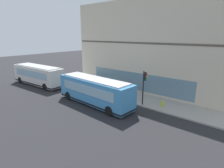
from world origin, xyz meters
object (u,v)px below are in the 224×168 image
at_px(city_bus_nearside, 95,91).
at_px(pedestrian_near_building_entrance, 128,90).
at_px(city_bus_far_down_street, 38,75).
at_px(traffic_light_near_corner, 144,82).
at_px(pedestrian_by_light_pole, 112,84).
at_px(newspaper_vending_box, 127,90).
at_px(fire_hydrant, 162,103).

distance_m(city_bus_nearside, pedestrian_near_building_entrance, 4.63).
relative_size(city_bus_far_down_street, traffic_light_near_corner, 2.66).
bearing_deg(city_bus_nearside, pedestrian_near_building_entrance, -22.08).
xyz_separation_m(pedestrian_by_light_pole, pedestrian_near_building_entrance, (-0.48, -3.22, -0.17)).
bearing_deg(newspaper_vending_box, pedestrian_by_light_pole, 105.48).
bearing_deg(pedestrian_by_light_pole, newspaper_vending_box, -74.52).
relative_size(traffic_light_near_corner, fire_hydrant, 5.18).
bearing_deg(traffic_light_near_corner, city_bus_far_down_street, 99.53).
bearing_deg(pedestrian_by_light_pole, pedestrian_near_building_entrance, -98.45).
bearing_deg(city_bus_far_down_street, city_bus_nearside, -90.82).
distance_m(fire_hydrant, pedestrian_near_building_entrance, 4.79).
bearing_deg(city_bus_nearside, newspaper_vending_box, -8.19).
distance_m(fire_hydrant, pedestrian_by_light_pole, 8.03).
height_order(pedestrian_by_light_pole, newspaper_vending_box, pedestrian_by_light_pole).
height_order(city_bus_far_down_street, pedestrian_by_light_pole, city_bus_far_down_street).
distance_m(city_bus_nearside, traffic_light_near_corner, 5.72).
height_order(city_bus_far_down_street, newspaper_vending_box, city_bus_far_down_street).
xyz_separation_m(city_bus_far_down_street, pedestrian_by_light_pole, (4.56, -11.43, -0.35)).
bearing_deg(city_bus_far_down_street, traffic_light_near_corner, -80.47).
bearing_deg(city_bus_nearside, traffic_light_near_corner, -55.89).
relative_size(pedestrian_near_building_entrance, newspaper_vending_box, 1.73).
bearing_deg(city_bus_far_down_street, newspaper_vending_box, -69.27).
distance_m(city_bus_far_down_street, pedestrian_by_light_pole, 12.31).
relative_size(city_bus_nearside, fire_hydrant, 13.70).
distance_m(fire_hydrant, newspaper_vending_box, 5.88).
xyz_separation_m(city_bus_nearside, city_bus_far_down_street, (0.19, 12.91, 0.00)).
xyz_separation_m(traffic_light_near_corner, pedestrian_near_building_entrance, (1.13, 2.89, -1.78)).
bearing_deg(pedestrian_near_building_entrance, pedestrian_by_light_pole, 81.55).
height_order(fire_hydrant, pedestrian_near_building_entrance, pedestrian_near_building_entrance).
height_order(city_bus_nearside, city_bus_far_down_street, same).
relative_size(city_bus_far_down_street, newspaper_vending_box, 11.30).
bearing_deg(traffic_light_near_corner, pedestrian_by_light_pole, 75.22).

